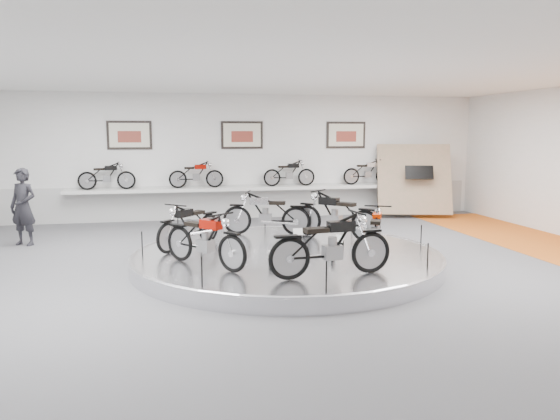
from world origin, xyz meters
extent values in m
plane|color=#4D4D4F|center=(0.00, 0.00, 0.00)|extent=(16.00, 16.00, 0.00)
plane|color=white|center=(0.00, 0.00, 4.00)|extent=(16.00, 16.00, 0.00)
plane|color=white|center=(0.00, 7.00, 2.00)|extent=(16.00, 0.00, 16.00)
plane|color=white|center=(0.00, -7.00, 2.00)|extent=(16.00, 0.00, 16.00)
cube|color=#BCBCBA|center=(0.00, 6.98, 0.55)|extent=(15.68, 0.04, 1.10)
cylinder|color=silver|center=(0.00, 0.30, 0.15)|extent=(6.40, 6.40, 0.30)
torus|color=#B2B2BA|center=(0.00, 0.30, 0.27)|extent=(6.40, 6.40, 0.10)
cube|color=silver|center=(0.00, 6.70, 1.00)|extent=(11.00, 0.55, 0.10)
cube|color=beige|center=(-3.50, 6.96, 2.70)|extent=(1.35, 0.06, 0.88)
cube|color=beige|center=(0.00, 6.96, 2.70)|extent=(1.35, 0.06, 0.88)
cube|color=beige|center=(3.50, 6.96, 2.70)|extent=(1.35, 0.06, 0.88)
cube|color=#A37C66|center=(5.60, 6.10, 1.25)|extent=(2.56, 1.52, 2.30)
imported|color=black|center=(-5.90, 3.75, 0.96)|extent=(0.83, 0.72, 1.92)
camera|label=1|loc=(-2.42, -10.59, 2.76)|focal=35.00mm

